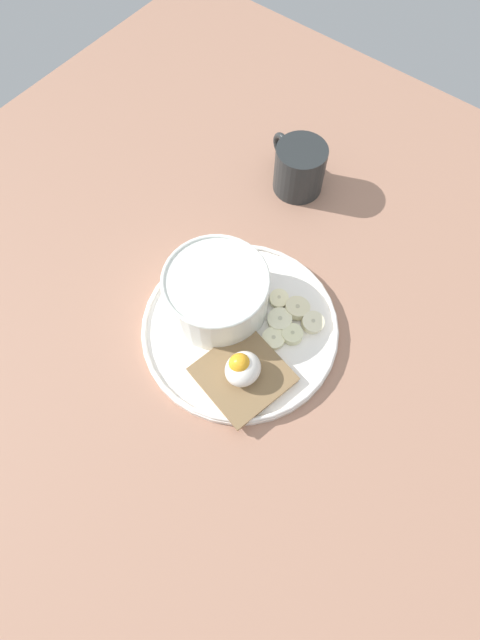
% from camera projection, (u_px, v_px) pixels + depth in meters
% --- Properties ---
extents(ground_plane, '(1.20, 1.20, 0.02)m').
position_uv_depth(ground_plane, '(240.00, 333.00, 0.70)').
color(ground_plane, '#A2735C').
rests_on(ground_plane, ground).
extents(plate, '(0.27, 0.27, 0.02)m').
position_uv_depth(plate, '(240.00, 327.00, 0.68)').
color(plate, white).
rests_on(plate, ground_plane).
extents(oatmeal_bowl, '(0.14, 0.14, 0.07)m').
position_uv_depth(oatmeal_bowl, '(217.00, 292.00, 0.66)').
color(oatmeal_bowl, white).
rests_on(oatmeal_bowl, plate).
extents(toast_slice, '(0.12, 0.12, 0.01)m').
position_uv_depth(toast_slice, '(243.00, 375.00, 0.64)').
color(toast_slice, olive).
rests_on(toast_slice, plate).
extents(poached_egg, '(0.05, 0.04, 0.04)m').
position_uv_depth(poached_egg, '(242.00, 368.00, 0.62)').
color(poached_egg, white).
rests_on(poached_egg, toast_slice).
extents(banana_slice_front, '(0.04, 0.04, 0.02)m').
position_uv_depth(banana_slice_front, '(297.00, 308.00, 0.68)').
color(banana_slice_front, beige).
rests_on(banana_slice_front, plate).
extents(banana_slice_left, '(0.04, 0.04, 0.01)m').
position_uv_depth(banana_slice_left, '(279.00, 299.00, 0.69)').
color(banana_slice_left, '#FBEFBB').
rests_on(banana_slice_left, plate).
extents(banana_slice_back, '(0.04, 0.04, 0.01)m').
position_uv_depth(banana_slice_back, '(273.00, 338.00, 0.66)').
color(banana_slice_back, '#F0EBBD').
rests_on(banana_slice_back, plate).
extents(banana_slice_right, '(0.05, 0.05, 0.01)m').
position_uv_depth(banana_slice_right, '(280.00, 320.00, 0.68)').
color(banana_slice_right, '#ECE7BD').
rests_on(banana_slice_right, plate).
extents(banana_slice_inner, '(0.04, 0.04, 0.01)m').
position_uv_depth(banana_slice_inner, '(292.00, 334.00, 0.67)').
color(banana_slice_inner, beige).
rests_on(banana_slice_inner, plate).
extents(banana_slice_outer, '(0.04, 0.04, 0.02)m').
position_uv_depth(banana_slice_outer, '(313.00, 323.00, 0.67)').
color(banana_slice_outer, '#F1E6BC').
rests_on(banana_slice_outer, plate).
extents(coffee_mug, '(0.08, 0.11, 0.08)m').
position_uv_depth(coffee_mug, '(299.00, 167.00, 0.76)').
color(coffee_mug, '#252829').
rests_on(coffee_mug, ground_plane).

